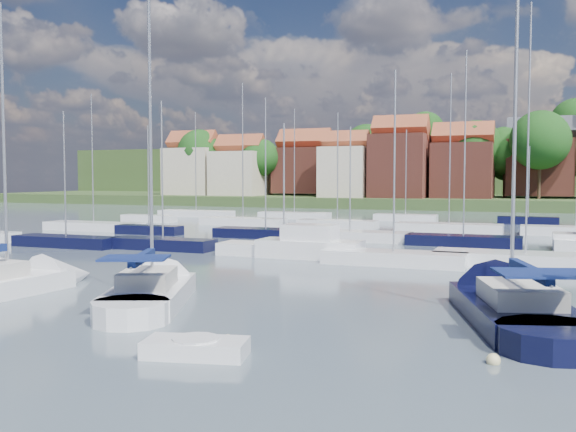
% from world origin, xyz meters
% --- Properties ---
extents(ground, '(260.00, 260.00, 0.00)m').
position_xyz_m(ground, '(0.00, 40.00, 0.00)').
color(ground, '#475561').
rests_on(ground, ground).
extents(sailboat_left, '(3.60, 10.79, 14.46)m').
position_xyz_m(sailboat_left, '(-13.99, 3.14, 0.36)').
color(sailboat_left, silver).
rests_on(sailboat_left, ground).
extents(sailboat_centre, '(6.81, 11.36, 15.06)m').
position_xyz_m(sailboat_centre, '(-6.95, 3.91, 0.36)').
color(sailboat_centre, silver).
rests_on(sailboat_centre, ground).
extents(sailboat_navy, '(7.08, 13.50, 18.02)m').
position_xyz_m(sailboat_navy, '(7.63, 6.51, 0.35)').
color(sailboat_navy, black).
rests_on(sailboat_navy, ground).
extents(tender, '(3.36, 2.09, 0.67)m').
position_xyz_m(tender, '(-0.75, -3.51, 0.26)').
color(tender, silver).
rests_on(tender, ground).
extents(buoy_c, '(0.42, 0.42, 0.42)m').
position_xyz_m(buoy_c, '(-4.44, -1.30, 0.00)').
color(buoy_c, '#D85914').
rests_on(buoy_c, ground).
extents(buoy_d, '(0.51, 0.51, 0.51)m').
position_xyz_m(buoy_d, '(-0.43, -1.99, 0.00)').
color(buoy_d, beige).
rests_on(buoy_d, ground).
extents(buoy_e, '(0.41, 0.41, 0.41)m').
position_xyz_m(buoy_e, '(6.46, 6.32, 0.00)').
color(buoy_e, '#D85914').
rests_on(buoy_e, ground).
extents(buoy_f, '(0.42, 0.42, 0.42)m').
position_xyz_m(buoy_f, '(7.73, -1.02, 0.00)').
color(buoy_f, beige).
rests_on(buoy_f, ground).
extents(marina_field, '(79.62, 41.41, 15.93)m').
position_xyz_m(marina_field, '(1.91, 35.15, 0.43)').
color(marina_field, silver).
rests_on(marina_field, ground).
extents(far_shore_town, '(212.46, 90.00, 22.27)m').
position_xyz_m(far_shore_town, '(2.23, 132.67, 4.61)').
color(far_shore_town, '#344D26').
rests_on(far_shore_town, ground).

